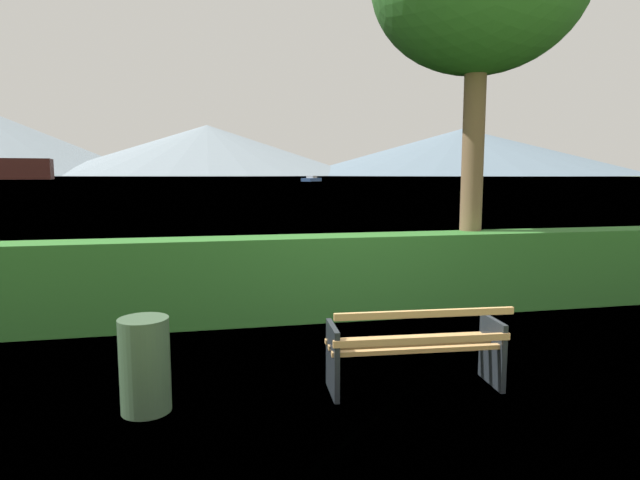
{
  "coord_description": "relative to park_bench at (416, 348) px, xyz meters",
  "views": [
    {
      "loc": [
        -1.96,
        -4.79,
        2.11
      ],
      "look_at": [
        0.0,
        4.47,
        0.93
      ],
      "focal_mm": 30.09,
      "sensor_mm": 36.0,
      "label": 1
    }
  ],
  "objects": [
    {
      "name": "fishing_boat_near",
      "position": [
        25.93,
        138.24,
        0.14
      ],
      "size": [
        6.92,
        8.74,
        1.53
      ],
      "color": "#335693",
      "rests_on": "water_surface"
    },
    {
      "name": "distant_hills",
      "position": [
        -28.57,
        577.85,
        30.55
      ],
      "size": [
        870.3,
        434.12,
        75.15
      ],
      "color": "gray",
      "rests_on": "ground_plane"
    },
    {
      "name": "ground_plane",
      "position": [
        0.0,
        0.06,
        -0.43
      ],
      "size": [
        1400.0,
        1400.0,
        0.0
      ],
      "primitive_type": "plane",
      "color": "olive"
    },
    {
      "name": "water_surface",
      "position": [
        0.0,
        308.15,
        -0.43
      ],
      "size": [
        620.0,
        620.0,
        0.0
      ],
      "primitive_type": "plane",
      "color": "slate",
      "rests_on": "ground_plane"
    },
    {
      "name": "park_bench",
      "position": [
        0.0,
        0.0,
        0.0
      ],
      "size": [
        1.74,
        0.67,
        0.87
      ],
      "color": "tan",
      "rests_on": "ground_plane"
    },
    {
      "name": "trash_bin",
      "position": [
        -2.53,
        0.06,
        -0.0
      ],
      "size": [
        0.44,
        0.44,
        0.85
      ],
      "primitive_type": "cylinder",
      "color": "#385138",
      "rests_on": "ground_plane"
    },
    {
      "name": "hedge_row",
      "position": [
        0.0,
        2.8,
        0.18
      ],
      "size": [
        12.76,
        0.63,
        1.21
      ],
      "primitive_type": "cube",
      "color": "#2D6B28",
      "rests_on": "ground_plane"
    }
  ]
}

